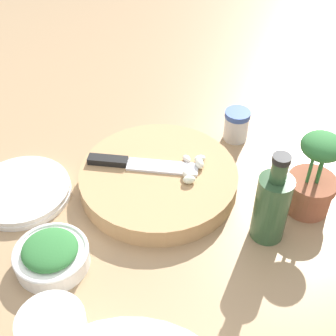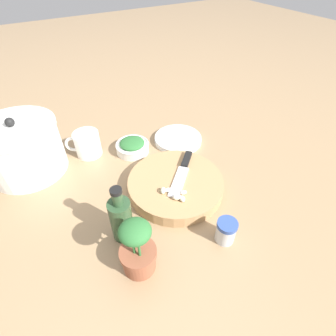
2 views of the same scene
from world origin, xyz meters
TOP-DOWN VIEW (x-y plane):
  - ground_plane at (0.00, 0.00)m, footprint 5.00×5.00m
  - cutting_board at (-0.01, -0.05)m, footprint 0.30×0.30m
  - chef_knife at (0.01, -0.09)m, footprint 0.17×0.17m
  - garlic_cloves at (-0.07, -0.01)m, footprint 0.08×0.07m
  - herb_bowl at (0.23, -0.01)m, footprint 0.12×0.12m
  - spice_jar at (-0.24, -0.06)m, footprint 0.05×0.05m
  - plate_stack at (0.20, -0.19)m, footprint 0.18×0.18m
  - oil_bottle at (-0.09, 0.16)m, footprint 0.06×0.06m
  - potted_herb at (-0.19, 0.17)m, footprint 0.09×0.09m

SIDE VIEW (x-z plane):
  - ground_plane at x=0.00m, z-range 0.00..0.00m
  - plate_stack at x=0.20m, z-range 0.00..0.02m
  - cutting_board at x=-0.01m, z-range 0.00..0.04m
  - herb_bowl at x=0.23m, z-range 0.00..0.05m
  - spice_jar at x=-0.24m, z-range 0.00..0.07m
  - chef_knife at x=0.01m, z-range 0.04..0.05m
  - garlic_cloves at x=-0.07m, z-range 0.04..0.06m
  - potted_herb at x=-0.19m, z-range -0.01..0.15m
  - oil_bottle at x=-0.09m, z-range -0.02..0.16m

